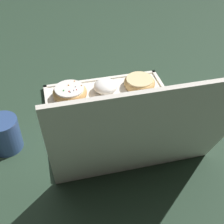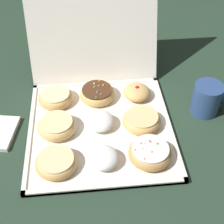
% 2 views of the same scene
% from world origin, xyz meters
% --- Properties ---
extents(ground_plane, '(3.00, 3.00, 0.00)m').
position_xyz_m(ground_plane, '(0.00, 0.00, 0.00)').
color(ground_plane, '#233828').
extents(donut_box, '(0.43, 0.43, 0.01)m').
position_xyz_m(donut_box, '(0.00, 0.00, 0.01)').
color(donut_box, silver).
rests_on(donut_box, ground).
extents(box_lid_open, '(0.43, 0.16, 0.38)m').
position_xyz_m(box_lid_open, '(0.00, 0.29, 0.19)').
color(box_lid_open, silver).
rests_on(box_lid_open, ground).
extents(glazed_ring_donut_0, '(0.11, 0.11, 0.03)m').
position_xyz_m(glazed_ring_donut_0, '(-0.13, -0.13, 0.03)').
color(glazed_ring_donut_0, tan).
rests_on(glazed_ring_donut_0, donut_box).
extents(powdered_filled_donut_1, '(0.08, 0.08, 0.04)m').
position_xyz_m(powdered_filled_donut_1, '(0.00, -0.13, 0.03)').
color(powdered_filled_donut_1, white).
rests_on(powdered_filled_donut_1, donut_box).
extents(sprinkle_donut_2, '(0.12, 0.12, 0.04)m').
position_xyz_m(sprinkle_donut_2, '(0.13, -0.13, 0.03)').
color(sprinkle_donut_2, tan).
rests_on(sprinkle_donut_2, donut_box).
extents(glazed_ring_donut_3, '(0.11, 0.11, 0.04)m').
position_xyz_m(glazed_ring_donut_3, '(-0.13, -0.00, 0.03)').
color(glazed_ring_donut_3, '#E5B770').
rests_on(glazed_ring_donut_3, donut_box).
extents(powdered_filled_donut_4, '(0.08, 0.08, 0.04)m').
position_xyz_m(powdered_filled_donut_4, '(-0.00, 0.01, 0.03)').
color(powdered_filled_donut_4, white).
rests_on(powdered_filled_donut_4, donut_box).
extents(glazed_ring_donut_5, '(0.11, 0.11, 0.04)m').
position_xyz_m(glazed_ring_donut_5, '(0.12, -0.00, 0.03)').
color(glazed_ring_donut_5, tan).
rests_on(glazed_ring_donut_5, donut_box).
extents(glazed_ring_donut_6, '(0.11, 0.11, 0.04)m').
position_xyz_m(glazed_ring_donut_6, '(-0.13, 0.13, 0.03)').
color(glazed_ring_donut_6, tan).
rests_on(glazed_ring_donut_6, donut_box).
extents(sprinkle_donut_7, '(0.11, 0.11, 0.04)m').
position_xyz_m(sprinkle_donut_7, '(0.00, 0.13, 0.03)').
color(sprinkle_donut_7, tan).
rests_on(sprinkle_donut_7, donut_box).
extents(jelly_filled_donut_8, '(0.09, 0.09, 0.05)m').
position_xyz_m(jelly_filled_donut_8, '(0.13, 0.13, 0.03)').
color(jelly_filled_donut_8, tan).
rests_on(jelly_filled_donut_8, donut_box).
extents(coffee_mug, '(0.11, 0.09, 0.10)m').
position_xyz_m(coffee_mug, '(0.34, 0.05, 0.05)').
color(coffee_mug, navy).
rests_on(coffee_mug, ground).
extents(napkin_stack, '(0.15, 0.15, 0.01)m').
position_xyz_m(napkin_stack, '(-0.32, 0.01, 0.01)').
color(napkin_stack, white).
rests_on(napkin_stack, ground).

